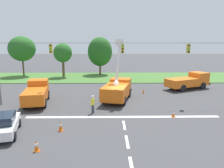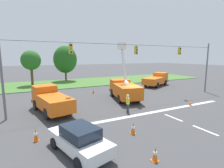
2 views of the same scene
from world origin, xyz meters
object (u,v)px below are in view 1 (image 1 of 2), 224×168
object	(u,v)px
traffic_cone_mid_left	(15,116)
traffic_cone_mid_right	(173,114)
tree_centre	(100,52)
tree_far_west	(22,49)
sedan_white	(4,124)
utility_truck_bucket_lift	(117,88)
utility_truck_support_near	(37,93)
traffic_cone_foreground_right	(36,145)
traffic_cone_lane_edge_b	(143,91)
road_worker	(93,103)
tree_west	(63,53)
traffic_cone_near_bucket	(100,88)
utility_truck_support_far	(189,81)
traffic_cone_lane_edge_a	(60,126)

from	to	relation	value
traffic_cone_mid_left	traffic_cone_mid_right	size ratio (longest dim) A/B	1.29
tree_centre	traffic_cone_mid_left	size ratio (longest dim) A/B	9.28
tree_far_west	sedan_white	distance (m)	29.39
utility_truck_bucket_lift	traffic_cone_mid_right	size ratio (longest dim) A/B	11.05
utility_truck_support_near	traffic_cone_mid_right	bearing A→B (deg)	-18.65
traffic_cone_foreground_right	traffic_cone_mid_left	bearing A→B (deg)	124.11
tree_far_west	traffic_cone_mid_right	distance (m)	33.33
traffic_cone_foreground_right	traffic_cone_lane_edge_b	distance (m)	18.01
utility_truck_support_near	road_worker	size ratio (longest dim) A/B	3.64
tree_west	traffic_cone_near_bucket	size ratio (longest dim) A/B	8.48
utility_truck_support_near	sedan_white	xyz separation A→B (m)	(0.29, -8.37, -0.40)
road_worker	tree_centre	bearing A→B (deg)	90.65
utility_truck_support_far	traffic_cone_lane_edge_b	size ratio (longest dim) A/B	10.18
tree_west	traffic_cone_mid_left	distance (m)	23.82
traffic_cone_near_bucket	traffic_cone_lane_edge_a	bearing A→B (deg)	-100.13
traffic_cone_lane_edge_a	traffic_cone_foreground_right	bearing A→B (deg)	-104.26
sedan_white	traffic_cone_near_bucket	bearing A→B (deg)	66.01
utility_truck_bucket_lift	utility_truck_support_far	xyz separation A→B (m)	(10.56, 6.04, -0.23)
tree_centre	sedan_white	distance (m)	30.22
tree_far_west	traffic_cone_lane_edge_a	bearing A→B (deg)	-64.10
traffic_cone_lane_edge_b	tree_far_west	bearing A→B (deg)	145.73
traffic_cone_near_bucket	traffic_cone_lane_edge_b	xyz separation A→B (m)	(5.82, -1.58, -0.04)
traffic_cone_near_bucket	tree_far_west	bearing A→B (deg)	140.16
utility_truck_support_far	road_worker	xyz separation A→B (m)	(-13.09, -10.85, -0.16)
road_worker	traffic_cone_mid_left	world-z (taller)	road_worker
utility_truck_support_far	traffic_cone_near_bucket	bearing A→B (deg)	-175.41
road_worker	traffic_cone_foreground_right	distance (m)	7.91
utility_truck_bucket_lift	tree_west	bearing A→B (deg)	120.14
traffic_cone_lane_edge_a	utility_truck_support_near	bearing A→B (deg)	118.93
utility_truck_bucket_lift	utility_truck_support_near	size ratio (longest dim) A/B	1.09
utility_truck_support_near	sedan_white	size ratio (longest dim) A/B	1.40
utility_truck_support_near	road_worker	world-z (taller)	utility_truck_support_near
traffic_cone_lane_edge_b	tree_west	bearing A→B (deg)	135.11
traffic_cone_mid_left	traffic_cone_near_bucket	size ratio (longest dim) A/B	1.08
traffic_cone_foreground_right	traffic_cone_mid_right	distance (m)	12.13
utility_truck_bucket_lift	traffic_cone_lane_edge_b	size ratio (longest dim) A/B	10.17
sedan_white	traffic_cone_near_bucket	distance (m)	15.96
tree_far_west	traffic_cone_lane_edge_b	world-z (taller)	tree_far_west
utility_truck_bucket_lift	traffic_cone_lane_edge_a	bearing A→B (deg)	-117.81
traffic_cone_near_bucket	utility_truck_support_far	bearing A→B (deg)	4.59
utility_truck_bucket_lift	traffic_cone_lane_edge_a	xyz separation A→B (m)	(-4.71, -8.93, -0.99)
tree_far_west	road_worker	distance (m)	27.80
tree_centre	traffic_cone_mid_left	xyz separation A→B (m)	(-6.31, -26.60, -4.30)
road_worker	traffic_cone_mid_left	xyz separation A→B (m)	(-6.59, -1.97, -0.59)
utility_truck_support_near	utility_truck_support_far	bearing A→B (deg)	20.28
utility_truck_support_far	utility_truck_support_near	bearing A→B (deg)	-159.72
sedan_white	traffic_cone_foreground_right	bearing A→B (deg)	-38.63
road_worker	tree_far_west	bearing A→B (deg)	123.78
utility_truck_support_near	sedan_white	world-z (taller)	utility_truck_support_near
traffic_cone_lane_edge_b	traffic_cone_mid_left	bearing A→B (deg)	-141.25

